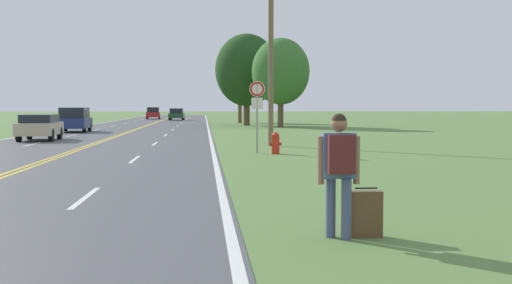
% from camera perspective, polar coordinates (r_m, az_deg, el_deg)
% --- Properties ---
extents(hitchhiker_person, '(0.58, 0.42, 1.71)m').
position_cam_1_polar(hitchhiker_person, '(8.75, 7.41, -1.81)').
color(hitchhiker_person, '#475175').
rests_on(hitchhiker_person, ground).
extents(suitcase, '(0.44, 0.19, 0.69)m').
position_cam_1_polar(suitcase, '(9.03, 9.74, -6.33)').
color(suitcase, brown).
rests_on(suitcase, ground).
extents(fire_hydrant, '(0.46, 0.30, 0.83)m').
position_cam_1_polar(fire_hydrant, '(24.17, 1.75, -0.07)').
color(fire_hydrant, red).
rests_on(fire_hydrant, ground).
extents(traffic_sign, '(0.60, 0.10, 2.76)m').
position_cam_1_polar(traffic_sign, '(24.51, 0.10, 3.87)').
color(traffic_sign, gray).
rests_on(traffic_sign, ground).
extents(utility_pole_midground, '(1.80, 0.24, 8.16)m').
position_cam_1_polar(utility_pole_midground, '(29.12, 1.33, 8.00)').
color(utility_pole_midground, brown).
rests_on(utility_pole_midground, ground).
extents(tree_left_verge, '(4.08, 4.08, 6.75)m').
position_cam_1_polar(tree_left_verge, '(68.53, -1.44, 5.38)').
color(tree_left_verge, brown).
rests_on(tree_left_verge, ground).
extents(tree_behind_sign, '(5.78, 5.78, 8.44)m').
position_cam_1_polar(tree_behind_sign, '(59.25, -0.84, 6.41)').
color(tree_behind_sign, brown).
rests_on(tree_behind_sign, ground).
extents(tree_mid_treeline, '(4.84, 4.84, 7.49)m').
position_cam_1_polar(tree_mid_treeline, '(53.93, 2.21, 6.28)').
color(tree_mid_treeline, brown).
rests_on(tree_mid_treeline, ground).
extents(car_champagne_hatchback_nearest, '(1.98, 4.07, 1.36)m').
position_cam_1_polar(car_champagne_hatchback_nearest, '(35.36, -18.67, 1.35)').
color(car_champagne_hatchback_nearest, black).
rests_on(car_champagne_hatchback_nearest, ground).
extents(car_dark_blue_hatchback_approaching, '(2.04, 4.31, 1.70)m').
position_cam_1_polar(car_dark_blue_hatchback_approaching, '(46.22, -15.82, 1.96)').
color(car_dark_blue_hatchback_approaching, black).
rests_on(car_dark_blue_hatchback_approaching, ground).
extents(car_dark_green_sedan_mid_near, '(1.92, 4.29, 1.49)m').
position_cam_1_polar(car_dark_green_sedan_mid_near, '(81.61, -7.06, 2.47)').
color(car_dark_green_sedan_mid_near, black).
rests_on(car_dark_green_sedan_mid_near, ground).
extents(car_red_sedan_mid_far, '(2.00, 4.09, 1.63)m').
position_cam_1_polar(car_red_sedan_mid_far, '(88.80, -9.13, 2.55)').
color(car_red_sedan_mid_far, black).
rests_on(car_red_sedan_mid_far, ground).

